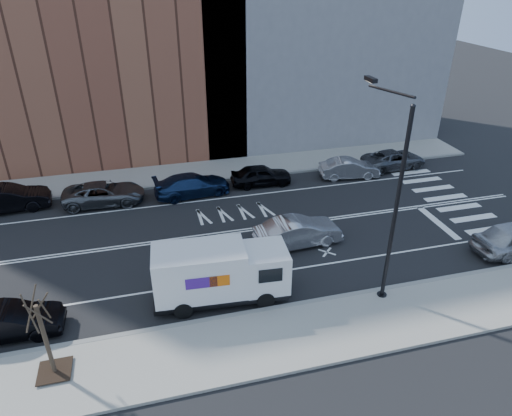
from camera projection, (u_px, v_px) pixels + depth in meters
ground at (206, 236)px, 25.78m from camera, size 120.00×120.00×0.00m
sidewalk_near at (240, 346)px, 18.25m from camera, size 44.00×3.60×0.15m
sidewalk_far at (187, 173)px, 33.24m from camera, size 44.00×3.60×0.15m
curb_near at (231, 316)px, 19.78m from camera, size 44.00×0.25×0.17m
curb_far at (190, 183)px, 31.70m from camera, size 44.00×0.25×0.17m
crosswalk at (452, 202)px, 29.33m from camera, size 3.00×14.00×0.01m
road_markings at (206, 236)px, 25.78m from camera, size 40.00×8.60×0.01m
bldg_brick at (50, 5)px, 32.05m from camera, size 26.00×10.00×22.00m
streetlight at (392, 194)px, 19.04m from camera, size 0.44×4.02×9.34m
street_tree at (48, 347)px, 16.39m from camera, size 1.20×1.20×3.75m
fedex_van at (220, 273)px, 20.28m from camera, size 6.20×2.49×2.77m
far_parked_b at (7, 199)px, 28.04m from camera, size 5.05×2.18×1.62m
far_parked_c at (104, 193)px, 28.91m from camera, size 5.14×2.56×1.40m
far_parked_d at (192, 185)px, 29.98m from camera, size 5.18×2.58×1.44m
far_parked_e at (261, 175)px, 31.38m from camera, size 4.23×1.86×1.42m
far_parked_f at (349, 168)px, 32.46m from camera, size 4.34×1.96×1.38m
far_parked_g at (394, 159)px, 34.02m from camera, size 4.91×2.49×1.33m
driving_sedan at (298, 232)px, 24.62m from camera, size 4.85×2.00×1.56m
near_parked_rear_a at (7, 322)px, 18.57m from camera, size 4.33×1.60×1.42m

